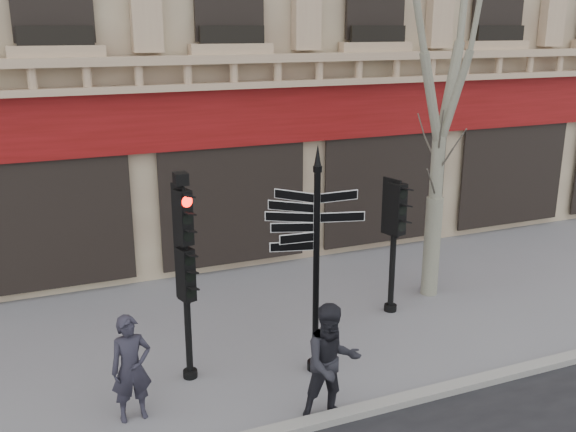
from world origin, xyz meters
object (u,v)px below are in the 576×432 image
(traffic_signal_main, at_px, (184,253))
(traffic_signal_secondary, at_px, (394,223))
(plane_tree, at_px, (448,11))
(pedestrian_b, at_px, (332,363))
(fingerpost, at_px, (317,223))
(pedestrian_a, at_px, (131,368))

(traffic_signal_main, xyz_separation_m, traffic_signal_secondary, (4.36, 0.95, -0.31))
(traffic_signal_main, height_order, plane_tree, plane_tree)
(traffic_signal_secondary, bearing_deg, pedestrian_b, -148.76)
(traffic_signal_main, bearing_deg, pedestrian_b, -65.97)
(plane_tree, bearing_deg, pedestrian_b, -140.34)
(fingerpost, height_order, plane_tree, plane_tree)
(traffic_signal_main, bearing_deg, plane_tree, -2.52)
(pedestrian_a, height_order, pedestrian_b, pedestrian_b)
(pedestrian_a, bearing_deg, plane_tree, 14.64)
(traffic_signal_secondary, relative_size, pedestrian_b, 1.48)
(traffic_signal_main, relative_size, pedestrian_a, 2.12)
(plane_tree, height_order, pedestrian_a, plane_tree)
(plane_tree, xyz_separation_m, pedestrian_a, (-6.62, -2.18, -4.98))
(traffic_signal_main, height_order, traffic_signal_secondary, traffic_signal_main)
(traffic_signal_secondary, height_order, pedestrian_a, traffic_signal_secondary)
(pedestrian_b, bearing_deg, pedestrian_a, 162.38)
(fingerpost, distance_m, plane_tree, 5.21)
(fingerpost, xyz_separation_m, plane_tree, (3.60, 1.94, 3.23))
(fingerpost, bearing_deg, pedestrian_a, -150.81)
(plane_tree, relative_size, pedestrian_b, 4.59)
(fingerpost, relative_size, traffic_signal_main, 1.11)
(fingerpost, bearing_deg, traffic_signal_main, -170.89)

